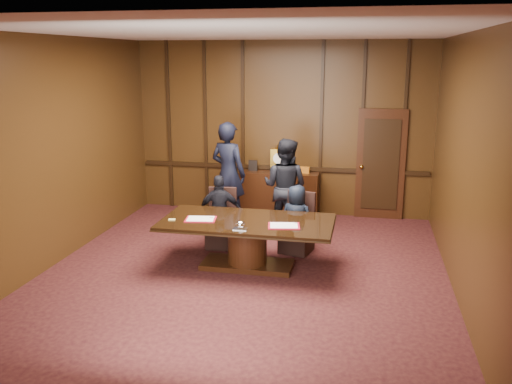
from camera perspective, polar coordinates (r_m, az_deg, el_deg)
room at (r=7.81m, az=-0.72°, el=3.34°), size 7.00×7.04×3.50m
sideboard at (r=11.08m, az=2.45°, el=0.01°), size 1.60×0.45×1.54m
conference_table at (r=8.31m, az=-0.93°, el=-4.64°), size 2.62×1.32×0.76m
folder_left at (r=8.31m, az=-5.85°, el=-2.85°), size 0.51×0.40×0.02m
folder_right at (r=7.96m, az=2.95°, el=-3.57°), size 0.51×0.41×0.02m
inkstand at (r=7.80m, az=-1.66°, el=-3.56°), size 0.20×0.14×0.12m
notepad at (r=8.34m, az=-8.85°, el=-2.89°), size 0.11×0.08×0.01m
chair_left at (r=9.34m, az=-3.66°, el=-3.95°), size 0.52×0.52×0.99m
chair_right at (r=9.09m, az=4.34°, el=-4.46°), size 0.58×0.58×0.99m
signatory_left at (r=9.17m, az=-3.81°, el=-2.09°), size 0.79×0.46×1.26m
signatory_right at (r=8.93m, az=4.27°, el=-2.88°), size 0.64×0.50×1.15m
witness_left at (r=10.36m, az=-2.92°, el=1.92°), size 0.85×0.69×2.00m
witness_right at (r=9.82m, az=3.07°, el=0.55°), size 1.01×0.88×1.77m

